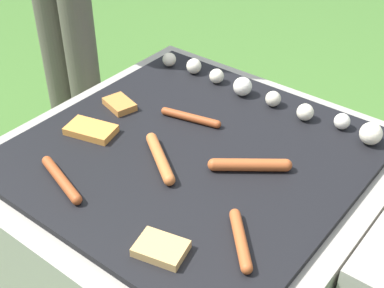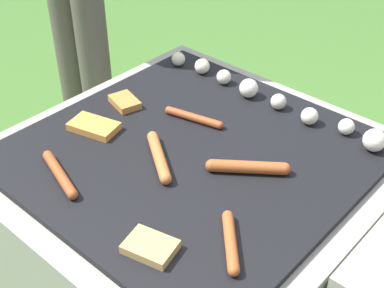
% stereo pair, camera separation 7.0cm
% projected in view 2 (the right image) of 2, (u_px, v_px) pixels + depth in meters
% --- Properties ---
extents(ground_plane, '(14.00, 14.00, 0.00)m').
position_uv_depth(ground_plane, '(192.00, 257.00, 1.61)').
color(ground_plane, '#3D6628').
extents(grill, '(0.93, 0.93, 0.40)m').
position_uv_depth(grill, '(192.00, 208.00, 1.49)').
color(grill, gray).
rests_on(grill, ground_plane).
extents(sausage_front_left, '(0.18, 0.06, 0.02)m').
position_uv_depth(sausage_front_left, '(194.00, 118.00, 1.48)').
color(sausage_front_left, '#93421E').
rests_on(sausage_front_left, grill).
extents(sausage_front_center, '(0.17, 0.13, 0.03)m').
position_uv_depth(sausage_front_center, '(159.00, 157.00, 1.33)').
color(sausage_front_center, '#B7602D').
rests_on(sausage_front_center, grill).
extents(sausage_front_right, '(0.17, 0.14, 0.03)m').
position_uv_depth(sausage_front_right, '(248.00, 167.00, 1.29)').
color(sausage_front_right, '#A34C23').
rests_on(sausage_front_right, grill).
extents(sausage_back_right, '(0.19, 0.08, 0.02)m').
position_uv_depth(sausage_back_right, '(60.00, 174.00, 1.27)').
color(sausage_back_right, '#93421E').
rests_on(sausage_back_right, grill).
extents(sausage_mid_right, '(0.13, 0.14, 0.02)m').
position_uv_depth(sausage_mid_right, '(231.00, 242.00, 1.10)').
color(sausage_mid_right, '#A34C23').
rests_on(sausage_mid_right, grill).
extents(bread_slice_right, '(0.11, 0.09, 0.02)m').
position_uv_depth(bread_slice_right, '(125.00, 102.00, 1.54)').
color(bread_slice_right, '#B27033').
rests_on(bread_slice_right, grill).
extents(bread_slice_left, '(0.12, 0.10, 0.02)m').
position_uv_depth(bread_slice_left, '(150.00, 247.00, 1.09)').
color(bread_slice_left, tan).
rests_on(bread_slice_left, grill).
extents(bread_slice_center, '(0.15, 0.11, 0.02)m').
position_uv_depth(bread_slice_center, '(94.00, 126.00, 1.44)').
color(bread_slice_center, '#D18438').
rests_on(bread_slice_center, grill).
extents(mushroom_row, '(0.74, 0.07, 0.06)m').
position_uv_depth(mushroom_row, '(274.00, 99.00, 1.53)').
color(mushroom_row, beige).
rests_on(mushroom_row, grill).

